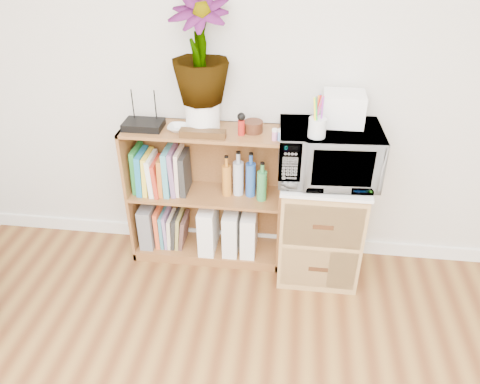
# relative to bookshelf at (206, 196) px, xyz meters

# --- Properties ---
(skirting_board) EXTENTS (4.00, 0.02, 0.10)m
(skirting_board) POSITION_rel_bookshelf_xyz_m (0.35, 0.14, -0.42)
(skirting_board) COLOR white
(skirting_board) RESTS_ON ground
(bookshelf) EXTENTS (1.00, 0.30, 0.95)m
(bookshelf) POSITION_rel_bookshelf_xyz_m (0.00, 0.00, 0.00)
(bookshelf) COLOR brown
(bookshelf) RESTS_ON ground
(wicker_unit) EXTENTS (0.50, 0.45, 0.70)m
(wicker_unit) POSITION_rel_bookshelf_xyz_m (0.75, -0.08, -0.12)
(wicker_unit) COLOR #9E7542
(wicker_unit) RESTS_ON ground
(microwave) EXTENTS (0.60, 0.42, 0.32)m
(microwave) POSITION_rel_bookshelf_xyz_m (0.75, -0.08, 0.40)
(microwave) COLOR silver
(microwave) RESTS_ON wicker_unit
(pen_cup) EXTENTS (0.10, 0.10, 0.11)m
(pen_cup) POSITION_rel_bookshelf_xyz_m (0.67, -0.20, 0.62)
(pen_cup) COLOR silver
(pen_cup) RESTS_ON microwave
(small_appliance) EXTENTS (0.23, 0.19, 0.18)m
(small_appliance) POSITION_rel_bookshelf_xyz_m (0.81, -0.01, 0.65)
(small_appliance) COLOR white
(small_appliance) RESTS_ON microwave
(router) EXTENTS (0.24, 0.16, 0.04)m
(router) POSITION_rel_bookshelf_xyz_m (-0.36, -0.02, 0.50)
(router) COLOR black
(router) RESTS_ON bookshelf
(white_bowl) EXTENTS (0.13, 0.13, 0.03)m
(white_bowl) POSITION_rel_bookshelf_xyz_m (-0.14, -0.03, 0.49)
(white_bowl) COLOR silver
(white_bowl) RESTS_ON bookshelf
(plant_pot) EXTENTS (0.20, 0.20, 0.17)m
(plant_pot) POSITION_rel_bookshelf_xyz_m (-0.00, 0.02, 0.56)
(plant_pot) COLOR white
(plant_pot) RESTS_ON bookshelf
(potted_plant) EXTENTS (0.34, 0.34, 0.60)m
(potted_plant) POSITION_rel_bookshelf_xyz_m (-0.00, 0.02, 0.95)
(potted_plant) COLOR #396F2C
(potted_plant) RESTS_ON plant_pot
(trinket_box) EXTENTS (0.27, 0.07, 0.04)m
(trinket_box) POSITION_rel_bookshelf_xyz_m (0.02, -0.10, 0.50)
(trinket_box) COLOR #35200E
(trinket_box) RESTS_ON bookshelf
(kokeshi_doll) EXTENTS (0.04, 0.04, 0.09)m
(kokeshi_doll) POSITION_rel_bookshelf_xyz_m (0.24, -0.04, 0.52)
(kokeshi_doll) COLOR maroon
(kokeshi_doll) RESTS_ON bookshelf
(wooden_bowl) EXTENTS (0.11, 0.11, 0.07)m
(wooden_bowl) POSITION_rel_bookshelf_xyz_m (0.30, 0.01, 0.51)
(wooden_bowl) COLOR #33180D
(wooden_bowl) RESTS_ON bookshelf
(paint_jars) EXTENTS (0.12, 0.04, 0.06)m
(paint_jars) POSITION_rel_bookshelf_xyz_m (0.47, -0.09, 0.51)
(paint_jars) COLOR pink
(paint_jars) RESTS_ON bookshelf
(file_box) EXTENTS (0.09, 0.24, 0.30)m
(file_box) POSITION_rel_bookshelf_xyz_m (-0.41, 0.00, -0.25)
(file_box) COLOR slate
(file_box) RESTS_ON bookshelf
(magazine_holder_left) EXTENTS (0.11, 0.27, 0.33)m
(magazine_holder_left) POSITION_rel_bookshelf_xyz_m (0.01, -0.01, -0.24)
(magazine_holder_left) COLOR white
(magazine_holder_left) RESTS_ON bookshelf
(magazine_holder_mid) EXTENTS (0.10, 0.25, 0.31)m
(magazine_holder_mid) POSITION_rel_bookshelf_xyz_m (0.17, -0.01, -0.25)
(magazine_holder_mid) COLOR silver
(magazine_holder_mid) RESTS_ON bookshelf
(magazine_holder_right) EXTENTS (0.10, 0.25, 0.31)m
(magazine_holder_right) POSITION_rel_bookshelf_xyz_m (0.29, -0.01, -0.25)
(magazine_holder_right) COLOR white
(magazine_holder_right) RESTS_ON bookshelf
(cookbooks) EXTENTS (0.35, 0.20, 0.31)m
(cookbooks) POSITION_rel_bookshelf_xyz_m (-0.29, 0.00, 0.17)
(cookbooks) COLOR #207A2F
(cookbooks) RESTS_ON bookshelf
(liquor_bottles) EXTENTS (0.29, 0.07, 0.29)m
(liquor_bottles) POSITION_rel_bookshelf_xyz_m (0.25, 0.00, 0.17)
(liquor_bottles) COLOR #BB6D23
(liquor_bottles) RESTS_ON bookshelf
(lower_books) EXTENTS (0.21, 0.19, 0.28)m
(lower_books) POSITION_rel_bookshelf_xyz_m (-0.25, 0.00, -0.28)
(lower_books) COLOR #E75428
(lower_books) RESTS_ON bookshelf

